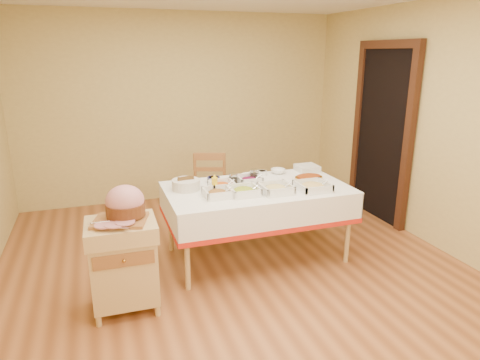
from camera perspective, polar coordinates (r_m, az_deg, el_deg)
name	(u,v)px	position (r m, az deg, el deg)	size (l,w,h in m)	color
room_shell	(238,142)	(3.78, -0.23, 5.12)	(5.00, 5.00, 5.00)	#9A592F
doorway	(383,131)	(5.64, 18.48, 6.16)	(0.09, 1.10, 2.20)	black
dining_table	(257,202)	(4.34, 2.26, -2.97)	(1.82, 1.02, 0.76)	tan
butcher_cart	(124,260)	(3.64, -15.26, -10.31)	(0.56, 0.47, 0.78)	tan
dining_chair	(209,192)	(5.08, -4.14, -1.60)	(0.52, 0.51, 0.91)	#945D30
ham_on_board	(124,205)	(3.50, -15.16, -3.30)	(0.43, 0.41, 0.29)	#945D30
serving_dish_a	(218,193)	(4.01, -3.00, -1.72)	(0.26, 0.25, 0.11)	white
serving_dish_b	(244,191)	(4.06, 0.53, -1.44)	(0.28, 0.28, 0.11)	white
serving_dish_c	(276,189)	(4.13, 4.83, -1.14)	(0.29, 0.29, 0.12)	white
serving_dish_d	(313,186)	(4.25, 9.68, -0.84)	(0.30, 0.30, 0.11)	white
serving_dish_e	(222,185)	(4.24, -2.46, -0.69)	(0.24, 0.23, 0.11)	white
serving_dish_f	(249,180)	(4.41, 1.20, 0.03)	(0.25, 0.24, 0.11)	white
small_bowl_left	(185,179)	(4.47, -7.40, 0.07)	(0.12, 0.12, 0.06)	white
small_bowl_mid	(214,179)	(4.45, -3.54, 0.09)	(0.13, 0.13, 0.06)	navy
small_bowl_right	(262,173)	(4.70, 3.01, 0.98)	(0.10, 0.10, 0.05)	white
bowl_white_imported	(248,175)	(4.64, 1.12, 0.63)	(0.14, 0.14, 0.03)	white
bowl_small_imported	(278,171)	(4.79, 5.09, 1.19)	(0.16, 0.16, 0.05)	white
preserve_jar_left	(233,179)	(4.37, -0.91, 0.08)	(0.09, 0.09, 0.11)	silver
preserve_jar_right	(254,175)	(4.50, 1.91, 0.61)	(0.10, 0.10, 0.12)	silver
mustard_bottle	(215,184)	(4.13, -3.40, -0.51)	(0.06, 0.06, 0.18)	yellow
bread_basket	(186,184)	(4.23, -7.21, -0.59)	(0.28, 0.28, 0.12)	silver
plate_stack	(307,168)	(4.91, 8.93, 1.56)	(0.23, 0.23, 0.07)	white
brass_platter	(309,177)	(4.61, 9.15, 0.33)	(0.31, 0.22, 0.04)	#BB8734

